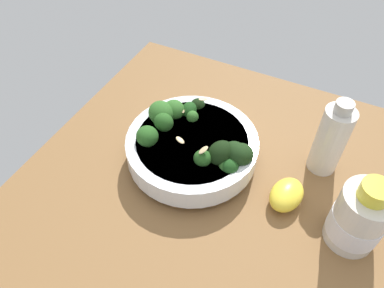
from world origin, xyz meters
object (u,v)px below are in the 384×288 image
Objects in this scene: lemon_wedge at (286,195)px; bottle_tall at (359,218)px; bowl_of_broccoli at (193,145)px; bottle_short at (331,139)px.

lemon_wedge is 0.54× the size of bottle_tall.
bowl_of_broccoli is 3.38× the size of lemon_wedge.
bowl_of_broccoli is at bearing -95.08° from lemon_wedge.
bottle_tall is (3.52, 28.15, 1.53)cm from bowl_of_broccoli.
bottle_short is at bearing -150.29° from bottle_tall.
bowl_of_broccoli is 1.60× the size of bottle_short.
lemon_wedge is 11.25cm from bottle_tall.
bottle_short reaches higher than lemon_wedge.
bottle_tall is 14.12cm from bottle_short.
lemon_wedge is at bearing 84.92° from bowl_of_broccoli.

